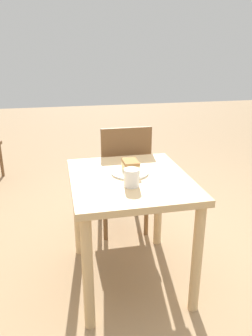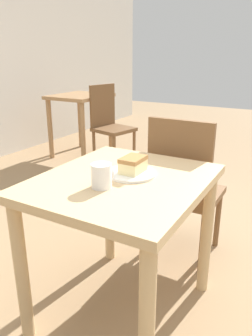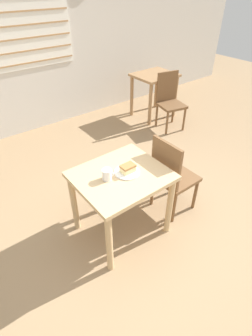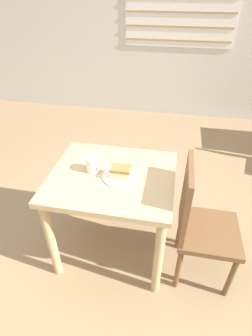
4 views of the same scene
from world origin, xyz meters
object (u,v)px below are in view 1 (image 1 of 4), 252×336
at_px(dining_table_near, 130,196).
at_px(chair_near_window, 124,177).
at_px(plate, 130,172).
at_px(coffee_mug, 131,177).
at_px(cake_slice, 130,166).

height_order(dining_table_near, chair_near_window, chair_near_window).
relative_size(plate, coffee_mug, 2.27).
bearing_deg(plate, cake_slice, -51.47).
bearing_deg(chair_near_window, coffee_mug, 81.80).
relative_size(dining_table_near, chair_near_window, 0.89).
distance_m(dining_table_near, cake_slice, 0.19).
bearing_deg(plate, coffee_mug, 170.02).
xyz_separation_m(plate, cake_slice, (0.00, -0.01, 0.04)).
xyz_separation_m(dining_table_near, chair_near_window, (0.60, -0.08, -0.11)).
distance_m(chair_near_window, cake_slice, 0.61).
relative_size(dining_table_near, cake_slice, 6.39).
bearing_deg(cake_slice, chair_near_window, -7.05).
distance_m(dining_table_near, coffee_mug, 0.22).
relative_size(cake_slice, coffee_mug, 1.26).
xyz_separation_m(chair_near_window, coffee_mug, (-0.73, 0.10, 0.29)).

